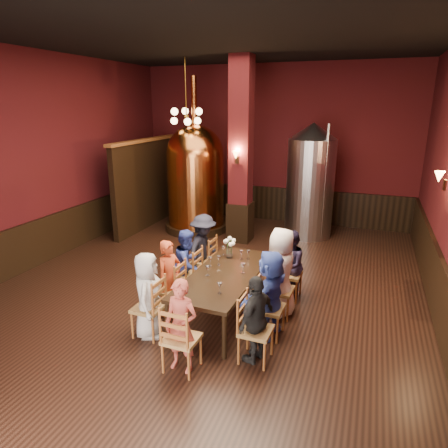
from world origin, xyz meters
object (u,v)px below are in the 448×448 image
(person_1, at_px, (170,278))
(steel_vessel, at_px, (310,181))
(person_2, at_px, (188,264))
(person_0, at_px, (148,295))
(copper_kettle, at_px, (196,177))
(dining_table, at_px, (225,277))
(rose_vase, at_px, (229,244))

(person_1, height_order, steel_vessel, steel_vessel)
(person_1, relative_size, person_2, 1.01)
(person_0, distance_m, copper_kettle, 5.43)
(dining_table, xyz_separation_m, person_0, (-0.88, -0.98, -0.02))
(dining_table, xyz_separation_m, copper_kettle, (-2.39, 4.17, 0.80))
(dining_table, xyz_separation_m, rose_vase, (-0.17, 0.68, 0.32))
(person_0, height_order, copper_kettle, copper_kettle)
(person_1, relative_size, steel_vessel, 0.44)
(dining_table, xyz_separation_m, steel_vessel, (0.63, 4.73, 0.79))
(person_0, bearing_deg, person_2, -18.87)
(person_0, distance_m, person_2, 1.33)
(rose_vase, bearing_deg, person_0, -113.12)
(dining_table, bearing_deg, rose_vase, 105.43)
(person_0, bearing_deg, person_1, -18.87)
(copper_kettle, bearing_deg, steel_vessel, 10.50)
(steel_vessel, bearing_deg, person_1, -106.40)
(person_2, height_order, rose_vase, person_2)
(person_2, bearing_deg, copper_kettle, 19.99)
(dining_table, bearing_deg, person_1, -158.78)
(copper_kettle, relative_size, steel_vessel, 1.38)
(person_1, xyz_separation_m, steel_vessel, (1.48, 5.04, 0.83))
(dining_table, relative_size, person_2, 1.87)
(dining_table, bearing_deg, copper_kettle, 121.24)
(person_2, bearing_deg, dining_table, -114.72)
(steel_vessel, distance_m, rose_vase, 4.16)
(dining_table, relative_size, rose_vase, 6.24)
(person_2, distance_m, rose_vase, 0.83)
(person_2, xyz_separation_m, rose_vase, (0.67, 0.33, 0.36))
(copper_kettle, bearing_deg, person_2, -67.98)
(person_1, xyz_separation_m, copper_kettle, (-1.53, 4.48, 0.84))
(person_2, bearing_deg, rose_vase, -66.18)
(person_0, relative_size, steel_vessel, 0.45)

